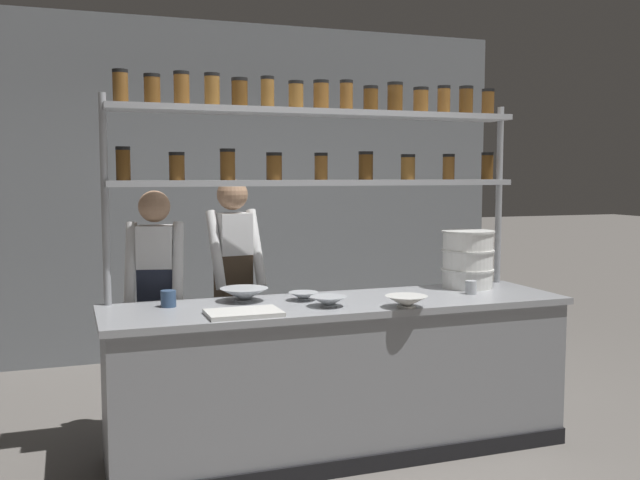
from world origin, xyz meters
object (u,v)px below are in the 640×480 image
Objects in this scene: cutting_board at (244,313)px; prep_bowl_near_left at (304,296)px; chef_center at (234,282)px; prep_bowl_center_back at (406,302)px; container_stack at (468,259)px; serving_cup_by_board at (168,299)px; chef_left at (156,298)px; spice_shelf_unit at (320,148)px; prep_bowl_near_right at (329,302)px; prep_bowl_center_front at (244,295)px; serving_cup_front at (471,287)px.

cutting_board is 0.55m from prep_bowl_near_left.
chef_center is at bearing 112.14° from prep_bowl_near_left.
prep_bowl_near_left is 0.74× the size of prep_bowl_center_back.
container_stack is 4.04× the size of serving_cup_by_board.
serving_cup_by_board is at bearing -75.23° from chef_left.
spice_shelf_unit is 6.68× the size of cutting_board.
prep_bowl_center_back is (-0.71, -0.51, -0.16)m from container_stack.
prep_bowl_center_back is at bearing -40.81° from prep_bowl_near_left.
container_stack reaches higher than prep_bowl_center_back.
prep_bowl_near_right is at bearing -163.29° from container_stack.
spice_shelf_unit reaches higher than chef_left.
spice_shelf_unit reaches higher than prep_bowl_near_right.
spice_shelf_unit is 1.01m from prep_bowl_near_right.
prep_bowl_center_back is at bearing -144.13° from container_stack.
cutting_board is 0.42m from prep_bowl_center_front.
cutting_board is at bearing -103.91° from prep_bowl_center_front.
prep_bowl_near_right is at bearing -103.59° from spice_shelf_unit.
chef_left is 1.60m from prep_bowl_center_back.
chef_center is at bearing 28.44° from chef_left.
serving_cup_by_board is at bearing -175.96° from prep_bowl_center_front.
cutting_board is (0.36, -0.85, 0.04)m from chef_left.
container_stack is at bearing 4.60° from prep_bowl_near_left.
chef_left reaches higher than container_stack.
serving_cup_by_board is (-1.28, 0.47, 0.01)m from prep_bowl_center_back.
chef_center is 9.05× the size of prep_bowl_near_left.
chef_center is at bearing 83.42° from prep_bowl_center_front.
prep_bowl_near_right is (0.42, -0.33, -0.01)m from prep_bowl_center_front.
serving_cup_by_board is (-0.35, 0.38, 0.04)m from cutting_board.
prep_bowl_center_front is (0.47, -0.44, 0.06)m from chef_left.
prep_bowl_center_front is at bearing 170.85° from serving_cup_front.
chef_center is 1.33m from prep_bowl_center_back.
prep_bowl_center_front is 3.05× the size of serving_cup_by_board.
spice_shelf_unit reaches higher than serving_cup_by_board.
prep_bowl_center_front is at bearing 141.81° from prep_bowl_near_right.
prep_bowl_center_back is at bearing -65.72° from spice_shelf_unit.
serving_cup_front is (-0.11, -0.23, -0.15)m from container_stack.
serving_cup_by_board is (-0.80, 0.06, 0.02)m from prep_bowl_near_left.
container_stack reaches higher than cutting_board.
prep_bowl_near_right is 0.92m from serving_cup_by_board.
container_stack is 0.30m from serving_cup_front.
spice_shelf_unit is 1.04m from prep_bowl_center_front.
serving_cup_front is at bearing -22.83° from spice_shelf_unit.
prep_bowl_center_back is 2.59× the size of serving_cup_by_board.
chef_center is 5.69× the size of prep_bowl_center_front.
prep_bowl_center_back reaches higher than cutting_board.
container_stack is at bearing 0.63° from chef_left.
prep_bowl_center_front is at bearing -106.13° from chef_center.
prep_bowl_center_front is at bearing 76.09° from cutting_board.
prep_bowl_near_left is (0.28, -0.68, -0.00)m from chef_center.
spice_shelf_unit is at bearing 172.09° from container_stack.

